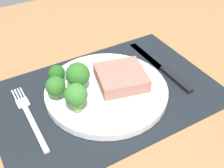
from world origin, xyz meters
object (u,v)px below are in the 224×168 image
fork (29,116)px  knife (164,69)px  steak (122,78)px  plate (106,91)px

fork → knife: bearing=0.6°
fork → knife: (32.24, -0.89, 0.05)cm
fork → knife: size_ratio=0.83×
fork → knife: knife is taller
steak → knife: (12.18, 0.78, -2.69)cm
fork → plate: bearing=-2.8°
steak → fork: steak is taller
fork → steak: bearing=-2.6°
plate → steak: steak is taller
plate → fork: size_ratio=1.35×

